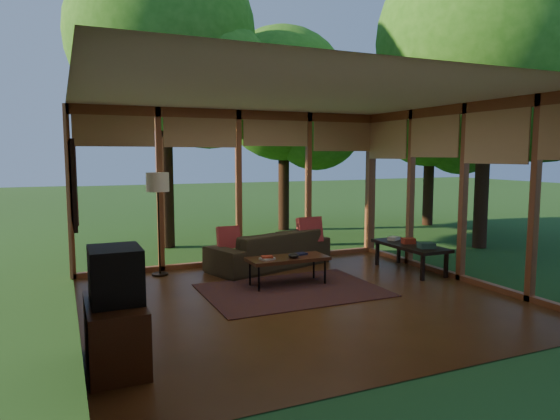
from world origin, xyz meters
name	(u,v)px	position (x,y,z in m)	size (l,w,h in m)	color
floor	(301,300)	(0.00, 0.00, 0.00)	(5.50, 5.50, 0.00)	brown
ceiling	(302,94)	(0.00, 0.00, 2.70)	(5.50, 5.50, 0.00)	white
wall_left	(74,209)	(-2.75, 0.00, 1.35)	(0.04, 5.00, 2.70)	beige
wall_front	(433,224)	(0.00, -2.50, 1.35)	(5.50, 0.04, 2.70)	beige
window_wall_back	(239,188)	(0.00, 2.50, 1.35)	(5.50, 0.12, 2.70)	brown
window_wall_right	(463,193)	(2.75, 0.00, 1.35)	(0.12, 5.00, 2.70)	brown
exterior_lawn	(407,211)	(8.00, 8.00, -0.01)	(40.00, 40.00, 0.00)	#27511E
tree_nw	(163,38)	(-0.85, 4.66, 4.28)	(3.79, 3.79, 6.19)	#311B12
tree_ne	(282,95)	(2.40, 5.98, 3.45)	(3.38, 3.38, 5.15)	#311B12
tree_se	(485,42)	(5.02, 1.94, 4.17)	(4.31, 4.31, 6.33)	#311B12
tree_far	(426,107)	(6.22, 5.07, 3.20)	(3.21, 3.21, 4.82)	#311B12
rug	(292,290)	(0.09, 0.48, 0.01)	(2.48, 1.76, 0.01)	maroon
sofa	(269,249)	(0.37, 2.00, 0.32)	(2.18, 0.85, 0.64)	#3A2F1D
pillow_left	(228,238)	(-0.38, 1.95, 0.57)	(0.37, 0.12, 0.37)	maroon
pillow_right	(310,230)	(1.12, 1.95, 0.60)	(0.44, 0.15, 0.44)	maroon
ct_book_lower	(267,259)	(-0.19, 0.73, 0.44)	(0.20, 0.15, 0.03)	beige
ct_book_upper	(267,257)	(-0.19, 0.73, 0.47)	(0.16, 0.12, 0.03)	#9B2A16
ct_book_side	(301,254)	(0.41, 0.86, 0.44)	(0.18, 0.13, 0.03)	black
ct_bowl	(294,256)	(0.21, 0.68, 0.46)	(0.16, 0.16, 0.07)	black
media_cabinet	(115,334)	(-2.47, -1.16, 0.30)	(0.50, 1.00, 0.60)	#4C2514
television	(115,275)	(-2.45, -1.16, 0.85)	(0.45, 0.55, 0.50)	black
console_book_a	(426,245)	(2.40, 0.38, 0.50)	(0.24, 0.18, 0.09)	#2E5244
console_book_b	(408,241)	(2.40, 0.83, 0.50)	(0.20, 0.15, 0.09)	#9B2A16
console_book_c	(394,238)	(2.40, 1.23, 0.48)	(0.20, 0.15, 0.06)	beige
floor_lamp	(158,188)	(-1.46, 2.17, 1.41)	(0.36, 0.36, 1.65)	black
coffee_table	(288,259)	(0.16, 0.78, 0.39)	(1.20, 0.50, 0.43)	#4C2514
side_console	(410,247)	(2.40, 0.78, 0.41)	(0.60, 1.40, 0.46)	black
wall_painting	(73,183)	(-2.71, 1.40, 1.55)	(0.06, 1.35, 1.15)	black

